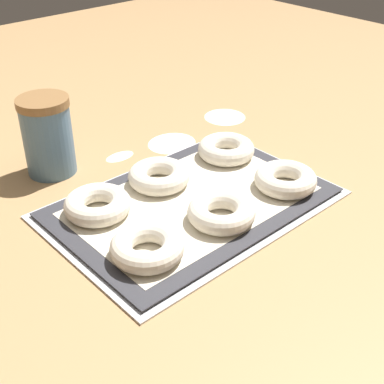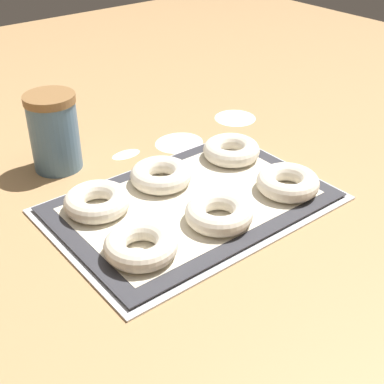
{
  "view_description": "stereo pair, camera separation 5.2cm",
  "coord_description": "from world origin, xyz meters",
  "px_view_note": "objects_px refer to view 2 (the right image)",
  "views": [
    {
      "loc": [
        -0.53,
        -0.61,
        0.54
      ],
      "look_at": [
        0.01,
        -0.01,
        0.03
      ],
      "focal_mm": 50.0,
      "sensor_mm": 36.0,
      "label": 1
    },
    {
      "loc": [
        -0.49,
        -0.64,
        0.54
      ],
      "look_at": [
        0.01,
        -0.01,
        0.03
      ],
      "focal_mm": 50.0,
      "sensor_mm": 36.0,
      "label": 2
    }
  ],
  "objects_px": {
    "baking_tray": "(192,204)",
    "bagel_front_right": "(288,182)",
    "bagel_back_center": "(161,175)",
    "bagel_back_right": "(231,150)",
    "flour_canister": "(54,132)",
    "bagel_back_left": "(97,201)",
    "bagel_front_left": "(141,245)",
    "bagel_front_center": "(219,213)"
  },
  "relations": [
    {
      "from": "bagel_front_center",
      "to": "flour_canister",
      "type": "relative_size",
      "value": 0.74
    },
    {
      "from": "baking_tray",
      "to": "flour_canister",
      "type": "relative_size",
      "value": 3.19
    },
    {
      "from": "bagel_front_left",
      "to": "bagel_back_left",
      "type": "height_order",
      "value": "same"
    },
    {
      "from": "bagel_front_left",
      "to": "bagel_back_left",
      "type": "bearing_deg",
      "value": 86.28
    },
    {
      "from": "bagel_back_right",
      "to": "flour_canister",
      "type": "height_order",
      "value": "flour_canister"
    },
    {
      "from": "baking_tray",
      "to": "bagel_back_left",
      "type": "distance_m",
      "value": 0.17
    },
    {
      "from": "baking_tray",
      "to": "flour_canister",
      "type": "height_order",
      "value": "flour_canister"
    },
    {
      "from": "bagel_front_center",
      "to": "bagel_back_left",
      "type": "bearing_deg",
      "value": 131.8
    },
    {
      "from": "bagel_front_right",
      "to": "bagel_back_center",
      "type": "xyz_separation_m",
      "value": [
        -0.17,
        0.17,
        0.0
      ]
    },
    {
      "from": "baking_tray",
      "to": "flour_canister",
      "type": "xyz_separation_m",
      "value": [
        -0.12,
        0.28,
        0.08
      ]
    },
    {
      "from": "bagel_front_left",
      "to": "flour_canister",
      "type": "xyz_separation_m",
      "value": [
        0.04,
        0.36,
        0.05
      ]
    },
    {
      "from": "bagel_front_left",
      "to": "bagel_front_right",
      "type": "height_order",
      "value": "same"
    },
    {
      "from": "bagel_front_left",
      "to": "bagel_front_right",
      "type": "relative_size",
      "value": 1.0
    },
    {
      "from": "baking_tray",
      "to": "bagel_front_left",
      "type": "height_order",
      "value": "bagel_front_left"
    },
    {
      "from": "baking_tray",
      "to": "bagel_back_right",
      "type": "distance_m",
      "value": 0.18
    },
    {
      "from": "baking_tray",
      "to": "bagel_back_center",
      "type": "bearing_deg",
      "value": 95.41
    },
    {
      "from": "bagel_front_left",
      "to": "flour_canister",
      "type": "height_order",
      "value": "flour_canister"
    },
    {
      "from": "baking_tray",
      "to": "bagel_front_left",
      "type": "relative_size",
      "value": 4.3
    },
    {
      "from": "bagel_front_left",
      "to": "bagel_front_center",
      "type": "distance_m",
      "value": 0.15
    },
    {
      "from": "bagel_back_left",
      "to": "bagel_back_center",
      "type": "bearing_deg",
      "value": 2.02
    },
    {
      "from": "bagel_front_right",
      "to": "bagel_back_center",
      "type": "relative_size",
      "value": 1.0
    },
    {
      "from": "flour_canister",
      "to": "baking_tray",
      "type": "bearing_deg",
      "value": -66.34
    },
    {
      "from": "bagel_front_left",
      "to": "bagel_back_right",
      "type": "xyz_separation_m",
      "value": [
        0.32,
        0.15,
        0.0
      ]
    },
    {
      "from": "baking_tray",
      "to": "bagel_back_left",
      "type": "height_order",
      "value": "bagel_back_left"
    },
    {
      "from": "bagel_back_left",
      "to": "flour_canister",
      "type": "xyz_separation_m",
      "value": [
        0.03,
        0.2,
        0.05
      ]
    },
    {
      "from": "baking_tray",
      "to": "bagel_back_left",
      "type": "xyz_separation_m",
      "value": [
        -0.15,
        0.08,
        0.02
      ]
    },
    {
      "from": "bagel_front_left",
      "to": "bagel_front_center",
      "type": "relative_size",
      "value": 1.0
    },
    {
      "from": "baking_tray",
      "to": "bagel_back_left",
      "type": "bearing_deg",
      "value": 151.96
    },
    {
      "from": "bagel_front_right",
      "to": "bagel_back_right",
      "type": "distance_m",
      "value": 0.16
    },
    {
      "from": "baking_tray",
      "to": "bagel_front_right",
      "type": "bearing_deg",
      "value": -27.83
    },
    {
      "from": "bagel_back_center",
      "to": "bagel_back_right",
      "type": "xyz_separation_m",
      "value": [
        0.17,
        -0.01,
        0.0
      ]
    },
    {
      "from": "baking_tray",
      "to": "bagel_front_right",
      "type": "relative_size",
      "value": 4.3
    },
    {
      "from": "bagel_back_center",
      "to": "bagel_back_left",
      "type": "bearing_deg",
      "value": -177.98
    },
    {
      "from": "flour_canister",
      "to": "bagel_front_right",
      "type": "bearing_deg",
      "value": -52.3
    },
    {
      "from": "bagel_front_right",
      "to": "bagel_back_center",
      "type": "bearing_deg",
      "value": 134.83
    },
    {
      "from": "bagel_front_right",
      "to": "bagel_back_left",
      "type": "distance_m",
      "value": 0.35
    },
    {
      "from": "bagel_back_center",
      "to": "flour_canister",
      "type": "bearing_deg",
      "value": 120.31
    },
    {
      "from": "bagel_back_center",
      "to": "flour_canister",
      "type": "distance_m",
      "value": 0.24
    },
    {
      "from": "bagel_back_center",
      "to": "baking_tray",
      "type": "bearing_deg",
      "value": -84.59
    },
    {
      "from": "bagel_front_left",
      "to": "bagel_back_right",
      "type": "distance_m",
      "value": 0.36
    },
    {
      "from": "bagel_front_center",
      "to": "bagel_back_right",
      "type": "xyz_separation_m",
      "value": [
        0.17,
        0.16,
        0.0
      ]
    },
    {
      "from": "bagel_front_right",
      "to": "baking_tray",
      "type": "bearing_deg",
      "value": 152.17
    }
  ]
}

